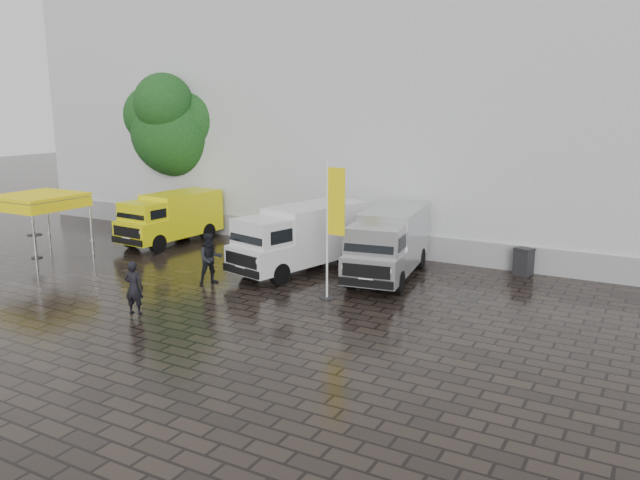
% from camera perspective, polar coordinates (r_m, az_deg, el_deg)
% --- Properties ---
extents(ground, '(120.00, 120.00, 0.00)m').
position_cam_1_polar(ground, '(20.11, -4.30, -5.88)').
color(ground, black).
rests_on(ground, ground).
extents(exhibition_hall, '(44.00, 16.00, 12.00)m').
position_cam_1_polar(exhibition_hall, '(33.04, 14.37, 11.50)').
color(exhibition_hall, silver).
rests_on(exhibition_hall, ground).
extents(hall_plinth, '(44.00, 0.15, 1.00)m').
position_cam_1_polar(hall_plinth, '(26.00, 9.11, -0.64)').
color(hall_plinth, gray).
rests_on(hall_plinth, ground).
extents(van_yellow, '(2.27, 5.09, 2.29)m').
position_cam_1_polar(van_yellow, '(29.16, -13.51, 1.87)').
color(van_yellow, yellow).
rests_on(van_yellow, ground).
extents(van_white, '(3.23, 6.02, 2.48)m').
position_cam_1_polar(van_white, '(23.67, -1.90, 0.06)').
color(van_white, silver).
rests_on(van_white, ground).
extents(van_silver, '(2.73, 5.94, 2.48)m').
position_cam_1_polar(van_silver, '(22.89, 6.30, -0.44)').
color(van_silver, '#ADAFB2').
rests_on(van_silver, ground).
extents(canopy_tent, '(2.92, 2.92, 2.68)m').
position_cam_1_polar(canopy_tent, '(27.87, -24.42, 3.44)').
color(canopy_tent, silver).
rests_on(canopy_tent, ground).
extents(flagpole, '(0.88, 0.50, 4.50)m').
position_cam_1_polar(flagpole, '(19.96, 1.11, 1.38)').
color(flagpole, black).
rests_on(flagpole, ground).
extents(tree, '(4.48, 4.48, 8.03)m').
position_cam_1_polar(tree, '(32.87, -12.99, 10.09)').
color(tree, black).
rests_on(tree, ground).
extents(cocktail_table, '(0.60, 0.60, 0.99)m').
position_cam_1_polar(cocktail_table, '(28.41, -24.55, -0.52)').
color(cocktail_table, black).
rests_on(cocktail_table, ground).
extents(wheelie_bin, '(0.77, 0.77, 1.03)m').
position_cam_1_polar(wheelie_bin, '(24.52, 18.12, -1.87)').
color(wheelie_bin, black).
rests_on(wheelie_bin, ground).
extents(person_front, '(0.69, 0.54, 1.66)m').
position_cam_1_polar(person_front, '(19.75, -16.66, -4.19)').
color(person_front, black).
rests_on(person_front, ground).
extents(person_tent, '(1.08, 1.12, 1.82)m').
position_cam_1_polar(person_tent, '(22.45, -9.97, -1.67)').
color(person_tent, black).
rests_on(person_tent, ground).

